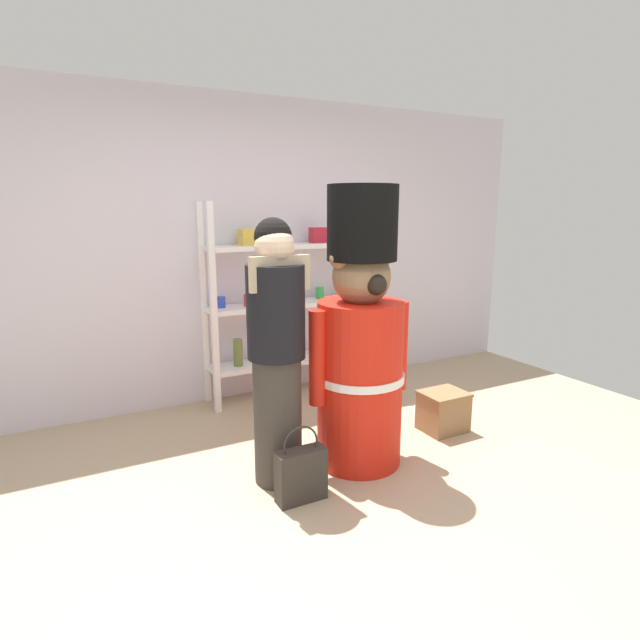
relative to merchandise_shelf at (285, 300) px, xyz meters
The scene contains 7 objects.
ground_plane 2.22m from the merchandise_shelf, 104.63° to the right, with size 6.40×6.40×0.00m, color tan.
back_wall 0.71m from the merchandise_shelf, 157.01° to the left, with size 6.40×0.12×2.60m, color silver.
merchandise_shelf is the anchor object (origin of this frame).
teddy_bear_guard 1.43m from the merchandise_shelf, 94.59° to the right, with size 0.73×0.58×1.81m.
person_shopper 1.56m from the merchandise_shelf, 116.18° to the right, with size 0.36×0.35×1.62m.
shopping_bag 1.94m from the merchandise_shelf, 111.68° to the right, with size 0.29×0.12×0.46m.
display_crate 1.66m from the merchandise_shelf, 61.44° to the right, with size 0.33×0.28×0.31m.
Camera 1 is at (-1.34, -2.18, 1.68)m, focal length 29.17 mm.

